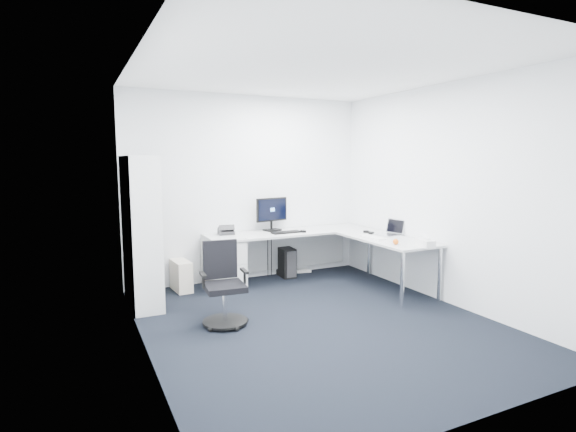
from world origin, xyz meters
name	(u,v)px	position (x,y,z in m)	size (l,w,h in m)	color
ground	(317,322)	(0.00, 0.00, 0.00)	(4.20, 4.20, 0.00)	black
ceiling	(320,69)	(0.00, 0.00, 2.70)	(4.20, 4.20, 0.00)	white
wall_back	(248,188)	(0.00, 2.10, 1.35)	(3.60, 0.02, 2.70)	white
wall_front	(480,227)	(0.00, -2.10, 1.35)	(3.60, 0.02, 2.70)	white
wall_left	(142,208)	(-1.80, 0.00, 1.35)	(0.02, 4.20, 2.70)	white
wall_right	(445,194)	(1.80, 0.00, 1.35)	(0.02, 4.20, 2.70)	white
l_desk	(303,260)	(0.55, 1.40, 0.36)	(2.47, 1.38, 0.72)	#B1B3B3
drawer_pedestal	(224,262)	(-0.51, 1.73, 0.37)	(0.48, 0.60, 0.74)	#B1B3B3
bookshelf	(141,232)	(-1.62, 1.45, 0.91)	(0.35, 0.91, 1.82)	silver
task_chair	(225,285)	(-0.93, 0.37, 0.45)	(0.50, 0.50, 0.90)	black
black_pc_tower	(285,261)	(0.54, 1.96, 0.22)	(0.20, 0.45, 0.44)	black
beige_pc_tower	(181,276)	(-1.07, 1.86, 0.21)	(0.20, 0.43, 0.41)	beige
power_strip	(299,271)	(0.81, 2.02, 0.02)	(0.39, 0.07, 0.04)	silver
monitor	(272,214)	(0.31, 1.92, 0.97)	(0.53, 0.17, 0.51)	black
black_keyboard	(286,232)	(0.41, 1.64, 0.73)	(0.43, 0.15, 0.02)	black
mouse	(303,231)	(0.66, 1.59, 0.74)	(0.06, 0.09, 0.03)	black
desk_phone	(226,230)	(-0.44, 1.83, 0.79)	(0.21, 0.21, 0.15)	#29292C
laptop	(386,228)	(1.57, 0.84, 0.83)	(0.32, 0.31, 0.23)	silver
white_keyboard	(372,237)	(1.29, 0.78, 0.73)	(0.13, 0.45, 0.01)	silver
headphones	(369,232)	(1.46, 1.10, 0.75)	(0.12, 0.20, 0.05)	black
orange_fruit	(396,242)	(1.26, 0.25, 0.76)	(0.07, 0.07, 0.07)	orange
tissue_box	(425,243)	(1.49, -0.02, 0.77)	(0.13, 0.25, 0.09)	silver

